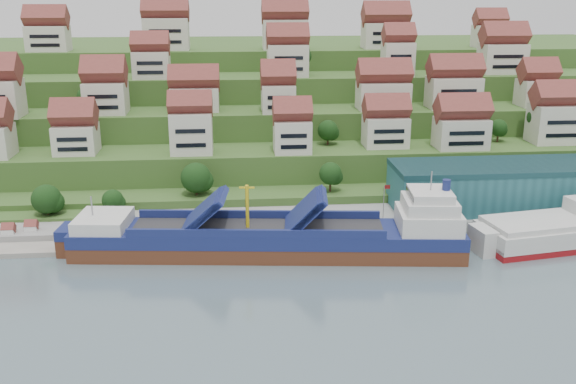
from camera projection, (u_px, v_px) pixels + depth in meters
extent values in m
plane|color=slate|center=(303.00, 253.00, 124.09)|extent=(300.00, 300.00, 0.00)
cube|color=gray|center=(386.00, 218.00, 139.69)|extent=(180.00, 14.00, 2.20)
cube|color=gray|center=(13.00, 237.00, 130.49)|extent=(45.00, 20.00, 1.00)
cube|color=#2D4C1E|center=(273.00, 143.00, 205.20)|extent=(260.00, 128.00, 4.00)
cube|color=#2D4C1E|center=(272.00, 129.00, 208.90)|extent=(260.00, 118.00, 11.00)
cube|color=#2D4C1E|center=(271.00, 113.00, 215.45)|extent=(260.00, 102.00, 18.00)
cube|color=#2D4C1E|center=(269.00, 99.00, 222.00)|extent=(260.00, 86.00, 25.00)
cube|color=#2D4C1E|center=(268.00, 87.00, 229.65)|extent=(260.00, 68.00, 31.00)
cube|color=beige|center=(76.00, 139.00, 154.00)|extent=(9.87, 8.57, 6.87)
cube|color=beige|center=(191.00, 133.00, 153.19)|extent=(9.95, 7.03, 9.91)
cube|color=beige|center=(292.00, 136.00, 154.63)|extent=(8.86, 7.62, 7.80)
cube|color=beige|center=(385.00, 132.00, 160.37)|extent=(10.73, 7.73, 7.51)
cube|color=beige|center=(461.00, 133.00, 158.87)|extent=(12.45, 8.26, 7.43)
cube|color=beige|center=(556.00, 124.00, 164.24)|extent=(13.04, 8.31, 9.78)
cube|color=beige|center=(106.00, 98.00, 165.68)|extent=(10.56, 8.98, 8.10)
cube|color=beige|center=(195.00, 99.00, 169.33)|extent=(12.67, 7.90, 6.21)
cube|color=beige|center=(278.00, 98.00, 167.49)|extent=(8.58, 8.56, 7.17)
cube|color=beige|center=(383.00, 96.00, 171.46)|extent=(13.57, 8.36, 7.21)
cube|color=beige|center=(453.00, 93.00, 173.31)|extent=(13.76, 8.18, 8.29)
cube|color=beige|center=(536.00, 93.00, 176.26)|extent=(9.53, 8.04, 7.17)
cube|color=beige|center=(151.00, 65.00, 178.39)|extent=(10.01, 7.30, 7.42)
cube|color=beige|center=(288.00, 60.00, 182.34)|extent=(11.40, 7.79, 8.97)
cube|color=beige|center=(398.00, 59.00, 183.11)|extent=(8.49, 7.14, 9.51)
cube|color=beige|center=(502.00, 59.00, 189.32)|extent=(12.78, 8.47, 8.56)
cube|color=beige|center=(48.00, 38.00, 192.58)|extent=(12.03, 8.03, 7.44)
cube|color=beige|center=(166.00, 34.00, 195.95)|extent=(13.62, 7.51, 9.55)
cube|color=beige|center=(285.00, 35.00, 198.26)|extent=(13.62, 8.15, 8.96)
cube|color=beige|center=(385.00, 36.00, 202.17)|extent=(14.02, 8.73, 7.80)
cube|color=beige|center=(489.00, 36.00, 206.12)|extent=(9.66, 7.05, 6.90)
ellipsoid|color=#183D14|center=(330.00, 173.00, 147.17)|extent=(5.22, 5.22, 5.22)
ellipsoid|color=#183D14|center=(196.00, 178.00, 144.84)|extent=(6.90, 6.90, 6.90)
ellipsoid|color=#183D14|center=(499.00, 128.00, 165.29)|extent=(4.41, 4.41, 4.41)
ellipsoid|color=#183D14|center=(537.00, 117.00, 165.36)|extent=(5.16, 5.16, 5.16)
ellipsoid|color=#183D14|center=(328.00, 130.00, 162.08)|extent=(5.21, 5.21, 5.21)
ellipsoid|color=#183D14|center=(441.00, 88.00, 177.89)|extent=(5.35, 5.35, 5.35)
ellipsoid|color=#183D14|center=(88.00, 98.00, 169.82)|extent=(5.92, 5.92, 5.92)
ellipsoid|color=#183D14|center=(113.00, 94.00, 168.73)|extent=(5.92, 5.92, 5.92)
ellipsoid|color=#183D14|center=(299.00, 52.00, 184.70)|extent=(6.67, 6.67, 6.67)
ellipsoid|color=#183D14|center=(399.00, 54.00, 190.18)|extent=(5.35, 5.35, 5.35)
ellipsoid|color=#183D14|center=(406.00, 59.00, 188.85)|extent=(4.11, 4.11, 4.11)
ellipsoid|color=#183D14|center=(46.00, 199.00, 135.86)|extent=(6.29, 6.29, 6.29)
ellipsoid|color=#183D14|center=(113.00, 200.00, 137.19)|extent=(4.63, 4.63, 4.63)
cube|color=#266169|center=(527.00, 185.00, 142.44)|extent=(60.00, 15.00, 10.00)
cylinder|color=gray|center=(384.00, 204.00, 133.24)|extent=(0.16, 0.16, 8.00)
cube|color=maroon|center=(387.00, 187.00, 132.21)|extent=(1.20, 0.05, 0.80)
cube|color=white|center=(9.00, 234.00, 128.11)|extent=(2.40, 2.20, 2.20)
cube|color=white|center=(32.00, 230.00, 129.87)|extent=(2.40, 2.20, 2.20)
cube|color=#542C19|center=(268.00, 249.00, 123.37)|extent=(75.07, 19.09, 4.76)
cube|color=navy|center=(268.00, 234.00, 122.44)|extent=(75.08, 19.21, 2.48)
cube|color=silver|center=(103.00, 221.00, 122.21)|extent=(10.60, 11.79, 2.48)
cube|color=#262628|center=(258.00, 228.00, 122.10)|extent=(48.37, 14.61, 0.29)
cube|color=navy|center=(202.00, 211.00, 121.29)|extent=(8.19, 11.20, 6.58)
cube|color=navy|center=(303.00, 212.00, 120.99)|extent=(7.83, 11.16, 6.96)
cylinder|color=yellow|center=(247.00, 207.00, 120.87)|extent=(0.73, 0.73, 8.57)
cube|color=silver|center=(429.00, 220.00, 121.05)|extent=(12.50, 11.99, 3.81)
cube|color=silver|center=(430.00, 204.00, 120.13)|extent=(10.48, 10.65, 2.38)
cube|color=silver|center=(430.00, 194.00, 119.53)|extent=(8.47, 9.32, 1.71)
cylinder|color=navy|center=(446.00, 185.00, 118.95)|extent=(1.67, 1.67, 2.10)
cube|color=maroon|center=(557.00, 241.00, 128.08)|extent=(33.18, 16.71, 2.75)
cube|color=silver|center=(559.00, 230.00, 127.38)|extent=(33.20, 16.83, 3.38)
cube|color=silver|center=(560.00, 220.00, 126.75)|extent=(31.42, 15.31, 1.27)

